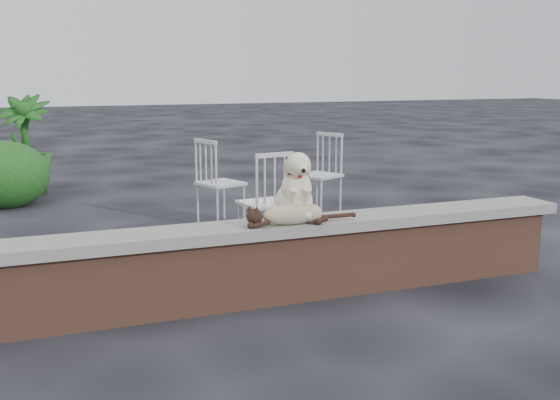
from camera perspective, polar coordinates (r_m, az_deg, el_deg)
name	(u,v)px	position (r m, az deg, el deg)	size (l,w,h in m)	color
ground	(183,311)	(4.84, -8.16, -9.24)	(60.00, 60.00, 0.00)	black
brick_wall	(182,277)	(4.76, -8.24, -6.42)	(6.00, 0.30, 0.50)	brown
capstone	(181,236)	(4.69, -8.34, -3.02)	(6.20, 0.40, 0.08)	slate
dog	(294,185)	(4.93, 1.20, 1.30)	(0.34, 0.44, 0.51)	beige
cat	(292,213)	(4.80, 1.01, -1.09)	(0.98, 0.23, 0.17)	tan
chair_c	(265,201)	(6.25, -1.26, -0.10)	(0.56, 0.56, 0.94)	white
chair_e	(221,182)	(7.39, -5.02, 1.54)	(0.56, 0.56, 0.94)	white
chair_d	(319,174)	(7.95, 3.31, 2.21)	(0.56, 0.56, 0.94)	white
potted_plant_b	(23,145)	(9.78, -20.76, 4.33)	(0.75, 0.75, 1.35)	#154513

